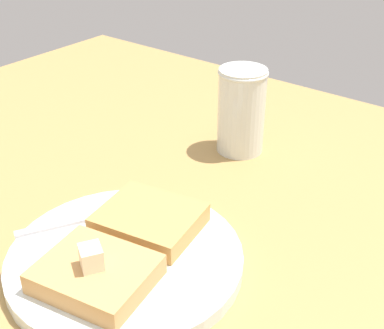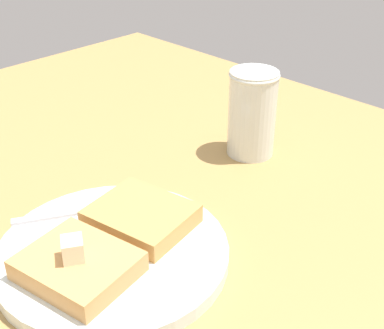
% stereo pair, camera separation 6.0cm
% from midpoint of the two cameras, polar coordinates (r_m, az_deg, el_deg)
% --- Properties ---
extents(table_surface, '(1.18, 1.18, 0.03)m').
position_cam_midpoint_polar(table_surface, '(0.52, -15.04, -15.89)').
color(table_surface, '#AB854C').
rests_on(table_surface, ground).
extents(plate, '(0.23, 0.23, 0.01)m').
position_cam_midpoint_polar(plate, '(0.53, -10.40, -9.94)').
color(plate, white).
rests_on(plate, table_surface).
extents(toast_slice_left, '(0.10, 0.11, 0.02)m').
position_cam_midpoint_polar(toast_slice_left, '(0.50, -13.77, -11.38)').
color(toast_slice_left, tan).
rests_on(toast_slice_left, plate).
extents(toast_slice_middle, '(0.10, 0.11, 0.02)m').
position_cam_midpoint_polar(toast_slice_middle, '(0.55, -7.71, -5.97)').
color(toast_slice_middle, tan).
rests_on(toast_slice_middle, plate).
extents(butter_pat_primary, '(0.03, 0.03, 0.02)m').
position_cam_midpoint_polar(butter_pat_primary, '(0.48, -14.35, -9.67)').
color(butter_pat_primary, '#F9E9C8').
rests_on(butter_pat_primary, toast_slice_left).
extents(fork, '(0.15, 0.09, 0.00)m').
position_cam_midpoint_polar(fork, '(0.58, -12.51, -5.36)').
color(fork, silver).
rests_on(fork, plate).
extents(syrup_jar, '(0.06, 0.06, 0.11)m').
position_cam_midpoint_polar(syrup_jar, '(0.70, 2.83, 5.28)').
color(syrup_jar, '#592B08').
rests_on(syrup_jar, table_surface).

